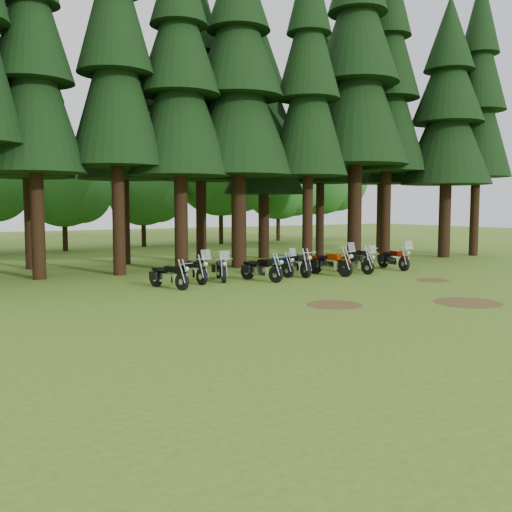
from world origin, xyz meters
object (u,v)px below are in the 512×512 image
Objects in this scene: motorcycle_8 at (360,260)px; motorcycle_9 at (394,259)px; motorcycle_4 at (275,266)px; motorcycle_1 at (192,271)px; motorcycle_3 at (261,270)px; motorcycle_6 at (330,264)px; motorcycle_7 at (354,264)px; motorcycle_5 at (296,265)px; motorcycle_0 at (169,277)px; motorcycle_2 at (221,270)px.

motorcycle_9 reaches higher than motorcycle_8.
motorcycle_4 is at bearing -179.55° from motorcycle_9.
motorcycle_3 is at bearing -26.49° from motorcycle_1.
motorcycle_6 reaches higher than motorcycle_4.
motorcycle_1 is 1.07× the size of motorcycle_7.
motorcycle_8 is (9.34, 0.09, 0.01)m from motorcycle_1.
motorcycle_4 is 6.70m from motorcycle_9.
motorcycle_1 is at bearing 164.78° from motorcycle_4.
motorcycle_1 is 10.87m from motorcycle_9.
motorcycle_1 is at bearing -179.65° from motorcycle_5.
motorcycle_0 is 9.48m from motorcycle_7.
motorcycle_6 reaches higher than motorcycle_2.
motorcycle_4 is 5.16m from motorcycle_8.
motorcycle_3 is 2.40m from motorcycle_5.
motorcycle_7 is (6.65, -0.98, 0.00)m from motorcycle_2.
motorcycle_1 is at bearing -177.02° from motorcycle_9.
motorcycle_4 is at bearing -6.01° from motorcycle_1.
motorcycle_2 is 3.70m from motorcycle_5.
motorcycle_3 is 8.08m from motorcycle_9.
motorcycle_6 reaches higher than motorcycle_0.
motorcycle_5 is 5.79m from motorcycle_9.
motorcycle_1 is at bearing 142.48° from motorcycle_3.
motorcycle_7 is (3.84, -0.99, 0.01)m from motorcycle_4.
motorcycle_8 is at bearing -7.36° from motorcycle_3.
motorcycle_9 is (4.30, 0.25, -0.03)m from motorcycle_6.
motorcycle_1 is 6.62m from motorcycle_6.
motorcycle_0 is 4.22m from motorcycle_3.
motorcycle_4 is at bearing 149.73° from motorcycle_7.
motorcycle_2 reaches higher than motorcycle_5.
motorcycle_8 is at bearing 10.00° from motorcycle_5.
motorcycle_6 is 1.04× the size of motorcycle_9.
motorcycle_4 is (1.42, 1.03, -0.02)m from motorcycle_3.
motorcycle_7 is at bearing -8.18° from motorcycle_5.
motorcycle_5 is 4.30m from motorcycle_8.
motorcycle_3 is at bearing -18.78° from motorcycle_0.
motorcycle_5 is (0.88, -0.34, 0.05)m from motorcycle_4.
motorcycle_1 is 0.98× the size of motorcycle_8.
motorcycle_0 is 0.95× the size of motorcycle_3.
motorcycle_3 is at bearing 164.66° from motorcycle_7.
motorcycle_3 is 1.04× the size of motorcycle_4.
motorcycle_2 is at bearing 155.79° from motorcycle_7.
motorcycle_5 is 1.00× the size of motorcycle_9.
motorcycle_8 is (1.31, 1.08, 0.04)m from motorcycle_7.
motorcycle_9 is (8.07, 0.27, 0.03)m from motorcycle_3.
motorcycle_4 is at bearing 20.48° from motorcycle_2.
motorcycle_9 reaches higher than motorcycle_2.
motorcycle_1 reaches higher than motorcycle_4.
motorcycle_7 is (1.49, 0.02, -0.07)m from motorcycle_6.
motorcycle_9 is at bearing -0.01° from motorcycle_5.
motorcycle_3 reaches higher than motorcycle_0.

